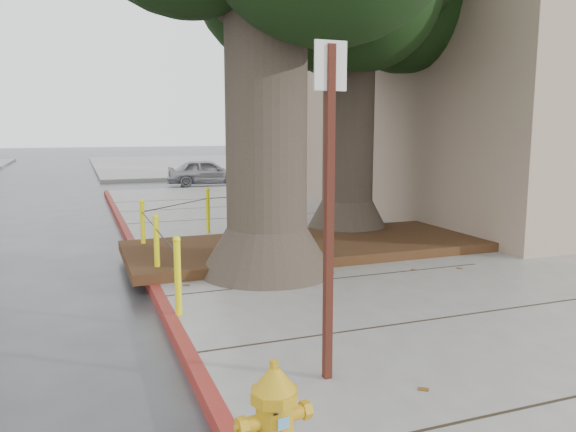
# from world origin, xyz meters

# --- Properties ---
(ground) EXTENTS (140.00, 140.00, 0.00)m
(ground) POSITION_xyz_m (0.00, 0.00, 0.00)
(ground) COLOR #28282B
(ground) RESTS_ON ground
(sidewalk_far) EXTENTS (16.00, 20.00, 0.15)m
(sidewalk_far) POSITION_xyz_m (6.00, 30.00, 0.07)
(sidewalk_far) COLOR slate
(sidewalk_far) RESTS_ON ground
(curb_red) EXTENTS (0.14, 26.00, 0.16)m
(curb_red) POSITION_xyz_m (-2.00, 2.50, 0.07)
(curb_red) COLOR maroon
(curb_red) RESTS_ON ground
(planter_bed) EXTENTS (6.40, 2.60, 0.16)m
(planter_bed) POSITION_xyz_m (0.90, 3.90, 0.23)
(planter_bed) COLOR black
(planter_bed) RESTS_ON sidewalk_main
(building_corner) EXTENTS (12.00, 13.00, 10.00)m
(building_corner) POSITION_xyz_m (10.00, 8.50, 5.00)
(building_corner) COLOR gray
(building_corner) RESTS_ON ground
(building_side_white) EXTENTS (10.00, 10.00, 9.00)m
(building_side_white) POSITION_xyz_m (16.00, 26.00, 4.50)
(building_side_white) COLOR silver
(building_side_white) RESTS_ON ground
(building_side_grey) EXTENTS (12.00, 14.00, 12.00)m
(building_side_grey) POSITION_xyz_m (22.00, 32.00, 6.00)
(building_side_grey) COLOR slate
(building_side_grey) RESTS_ON ground
(bollard_ring) EXTENTS (3.79, 5.39, 0.95)m
(bollard_ring) POSITION_xyz_m (-0.87, 4.38, 0.66)
(bollard_ring) COLOR yellow
(bollard_ring) RESTS_ON sidewalk_main
(fire_hydrant) EXTENTS (0.43, 0.39, 0.80)m
(fire_hydrant) POSITION_xyz_m (-1.90, -2.21, 0.54)
(fire_hydrant) COLOR gold
(fire_hydrant) RESTS_ON sidewalk_main
(signpost) EXTENTS (0.28, 0.07, 2.86)m
(signpost) POSITION_xyz_m (-0.97, -0.96, 1.77)
(signpost) COLOR #471911
(signpost) RESTS_ON sidewalk_main
(car_silver) EXTENTS (3.34, 1.70, 1.09)m
(car_silver) POSITION_xyz_m (2.06, 17.47, 0.55)
(car_silver) COLOR #9D9DA2
(car_silver) RESTS_ON ground
(car_red) EXTENTS (4.11, 1.91, 1.30)m
(car_red) POSITION_xyz_m (9.18, 18.79, 0.65)
(car_red) COLOR maroon
(car_red) RESTS_ON ground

